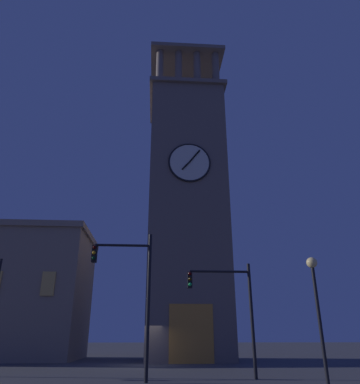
{
  "coord_description": "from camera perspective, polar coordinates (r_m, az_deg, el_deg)",
  "views": [
    {
      "loc": [
        -0.65,
        26.39,
        1.76
      ],
      "look_at": [
        -2.77,
        -4.7,
        14.23
      ],
      "focal_mm": 33.89,
      "sensor_mm": 36.0,
      "label": 1
    }
  ],
  "objects": [
    {
      "name": "ground_plane",
      "position": [
        26.45,
        -5.87,
        -25.52
      ],
      "size": [
        200.0,
        200.0,
        0.0
      ],
      "primitive_type": "plane",
      "color": "#424247"
    },
    {
      "name": "clocktower",
      "position": [
        33.03,
        1.0,
        -2.55
      ],
      "size": [
        7.28,
        7.48,
        30.61
      ],
      "color": "#75665B",
      "rests_on": "ground_plane"
    },
    {
      "name": "street_lamp",
      "position": [
        16.13,
        20.6,
        -14.63
      ],
      "size": [
        0.44,
        0.44,
        4.84
      ],
      "color": "black",
      "rests_on": "ground_plane"
    },
    {
      "name": "traffic_signal_far",
      "position": [
        16.87,
        -7.65,
        -13.97
      ],
      "size": [
        2.73,
        0.41,
        6.25
      ],
      "color": "black",
      "rests_on": "ground_plane"
    },
    {
      "name": "traffic_signal_near",
      "position": [
        18.12,
        7.78,
        -16.42
      ],
      "size": [
        3.11,
        0.41,
        5.11
      ],
      "color": "black",
      "rests_on": "ground_plane"
    }
  ]
}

